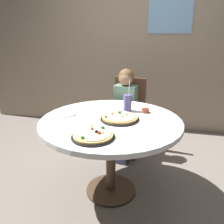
{
  "coord_description": "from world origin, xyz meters",
  "views": [
    {
      "loc": [
        0.42,
        -1.78,
        1.44
      ],
      "look_at": [
        0.0,
        0.05,
        0.8
      ],
      "focal_mm": 35.74,
      "sensor_mm": 36.0,
      "label": 1
    }
  ],
  "objects_px": {
    "dining_table": "(111,129)",
    "pizza_veggie": "(120,118)",
    "pizza_cheese": "(93,135)",
    "sauce_bowl": "(145,111)",
    "plate_small": "(66,114)",
    "diner_child": "(123,120)",
    "soda_cup": "(127,103)",
    "chair_wooden": "(128,112)"
  },
  "relations": [
    {
      "from": "soda_cup",
      "to": "sauce_bowl",
      "type": "xyz_separation_m",
      "value": [
        0.18,
        -0.01,
        -0.06
      ]
    },
    {
      "from": "soda_cup",
      "to": "plate_small",
      "type": "xyz_separation_m",
      "value": [
        -0.54,
        -0.23,
        -0.08
      ]
    },
    {
      "from": "chair_wooden",
      "to": "soda_cup",
      "type": "height_order",
      "value": "soda_cup"
    },
    {
      "from": "pizza_veggie",
      "to": "soda_cup",
      "type": "distance_m",
      "value": 0.26
    },
    {
      "from": "chair_wooden",
      "to": "pizza_veggie",
      "type": "xyz_separation_m",
      "value": [
        0.07,
        -0.87,
        0.24
      ]
    },
    {
      "from": "diner_child",
      "to": "sauce_bowl",
      "type": "xyz_separation_m",
      "value": [
        0.29,
        -0.45,
        0.29
      ]
    },
    {
      "from": "dining_table",
      "to": "pizza_cheese",
      "type": "bearing_deg",
      "value": -95.49
    },
    {
      "from": "pizza_veggie",
      "to": "sauce_bowl",
      "type": "bearing_deg",
      "value": 49.64
    },
    {
      "from": "sauce_bowl",
      "to": "diner_child",
      "type": "bearing_deg",
      "value": 122.74
    },
    {
      "from": "diner_child",
      "to": "pizza_cheese",
      "type": "bearing_deg",
      "value": -91.4
    },
    {
      "from": "dining_table",
      "to": "diner_child",
      "type": "height_order",
      "value": "diner_child"
    },
    {
      "from": "dining_table",
      "to": "pizza_cheese",
      "type": "relative_size",
      "value": 3.93
    },
    {
      "from": "chair_wooden",
      "to": "plate_small",
      "type": "relative_size",
      "value": 5.28
    },
    {
      "from": "diner_child",
      "to": "pizza_cheese",
      "type": "xyz_separation_m",
      "value": [
        -0.03,
        -1.09,
        0.28
      ]
    },
    {
      "from": "dining_table",
      "to": "sauce_bowl",
      "type": "bearing_deg",
      "value": 41.35
    },
    {
      "from": "diner_child",
      "to": "pizza_cheese",
      "type": "distance_m",
      "value": 1.13
    },
    {
      "from": "dining_table",
      "to": "chair_wooden",
      "type": "distance_m",
      "value": 0.89
    },
    {
      "from": "diner_child",
      "to": "plate_small",
      "type": "relative_size",
      "value": 6.01
    },
    {
      "from": "chair_wooden",
      "to": "sauce_bowl",
      "type": "bearing_deg",
      "value": -67.09
    },
    {
      "from": "plate_small",
      "to": "pizza_cheese",
      "type": "bearing_deg",
      "value": -46.79
    },
    {
      "from": "soda_cup",
      "to": "plate_small",
      "type": "bearing_deg",
      "value": -156.85
    },
    {
      "from": "pizza_veggie",
      "to": "plate_small",
      "type": "height_order",
      "value": "pizza_veggie"
    },
    {
      "from": "pizza_cheese",
      "to": "dining_table",
      "type": "bearing_deg",
      "value": 84.51
    },
    {
      "from": "diner_child",
      "to": "sauce_bowl",
      "type": "distance_m",
      "value": 0.61
    },
    {
      "from": "pizza_veggie",
      "to": "sauce_bowl",
      "type": "distance_m",
      "value": 0.31
    },
    {
      "from": "sauce_bowl",
      "to": "plate_small",
      "type": "distance_m",
      "value": 0.75
    },
    {
      "from": "chair_wooden",
      "to": "pizza_cheese",
      "type": "xyz_separation_m",
      "value": [
        -0.05,
        -1.27,
        0.24
      ]
    },
    {
      "from": "pizza_cheese",
      "to": "plate_small",
      "type": "relative_size",
      "value": 1.75
    },
    {
      "from": "pizza_cheese",
      "to": "sauce_bowl",
      "type": "distance_m",
      "value": 0.71
    },
    {
      "from": "sauce_bowl",
      "to": "pizza_cheese",
      "type": "bearing_deg",
      "value": -116.61
    },
    {
      "from": "dining_table",
      "to": "pizza_cheese",
      "type": "height_order",
      "value": "pizza_cheese"
    },
    {
      "from": "plate_small",
      "to": "chair_wooden",
      "type": "bearing_deg",
      "value": 62.47
    },
    {
      "from": "pizza_veggie",
      "to": "plate_small",
      "type": "xyz_separation_m",
      "value": [
        -0.51,
        0.02,
        -0.01
      ]
    },
    {
      "from": "pizza_cheese",
      "to": "soda_cup",
      "type": "xyz_separation_m",
      "value": [
        0.14,
        0.65,
        0.06
      ]
    },
    {
      "from": "sauce_bowl",
      "to": "chair_wooden",
      "type": "bearing_deg",
      "value": 112.91
    },
    {
      "from": "chair_wooden",
      "to": "pizza_veggie",
      "type": "bearing_deg",
      "value": -85.73
    },
    {
      "from": "pizza_cheese",
      "to": "sauce_bowl",
      "type": "xyz_separation_m",
      "value": [
        0.32,
        0.64,
        0.0
      ]
    },
    {
      "from": "soda_cup",
      "to": "sauce_bowl",
      "type": "height_order",
      "value": "soda_cup"
    },
    {
      "from": "dining_table",
      "to": "pizza_veggie",
      "type": "xyz_separation_m",
      "value": [
        0.08,
        0.01,
        0.11
      ]
    },
    {
      "from": "chair_wooden",
      "to": "diner_child",
      "type": "relative_size",
      "value": 0.88
    },
    {
      "from": "chair_wooden",
      "to": "sauce_bowl",
      "type": "xyz_separation_m",
      "value": [
        0.27,
        -0.64,
        0.24
      ]
    },
    {
      "from": "diner_child",
      "to": "soda_cup",
      "type": "xyz_separation_m",
      "value": [
        0.12,
        -0.44,
        0.35
      ]
    }
  ]
}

